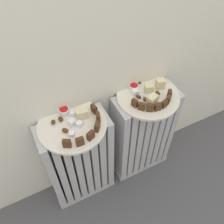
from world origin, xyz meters
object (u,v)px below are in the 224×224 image
jam_bowl_right (134,87)px  radiator_left (79,161)px  plate_left (72,125)px  jam_bowl_left (64,111)px  plate_right (148,96)px  radiator_right (142,135)px  fork (150,98)px

jam_bowl_right → radiator_left: bearing=-168.4°
plate_left → jam_bowl_left: bearing=95.8°
radiator_left → plate_right: (0.37, 0.00, 0.30)m
radiator_left → radiator_right: bearing=0.0°
radiator_left → plate_left: (-0.00, 0.00, 0.30)m
radiator_left → radiator_right: (0.37, 0.00, 0.00)m
plate_right → radiator_left: bearing=-180.0°
radiator_left → plate_left: 0.30m
plate_right → fork: fork is taller
radiator_right → jam_bowl_right: bearing=118.7°
radiator_right → plate_right: 0.30m
plate_right → jam_bowl_left: size_ratio=6.17×
plate_left → jam_bowl_left: (-0.01, 0.07, 0.02)m
radiator_right → jam_bowl_left: (-0.38, 0.07, 0.32)m
jam_bowl_left → jam_bowl_right: (0.34, -0.00, -0.00)m
radiator_left → plate_left: plate_left is taller
plate_right → jam_bowl_right: (-0.04, 0.07, 0.02)m
plate_right → jam_bowl_right: jam_bowl_right is taller
radiator_right → plate_left: (-0.37, 0.00, 0.30)m
radiator_right → plate_right: (0.00, 0.00, 0.30)m
radiator_right → jam_bowl_right: (-0.04, 0.07, 0.32)m
jam_bowl_left → jam_bowl_right: jam_bowl_left is taller
jam_bowl_left → fork: (0.38, -0.09, -0.01)m
plate_right → fork: bearing=-92.5°
fork → jam_bowl_right: bearing=112.7°
jam_bowl_right → fork: jam_bowl_right is taller
plate_left → fork: (0.37, -0.02, 0.01)m
jam_bowl_right → plate_right: bearing=-61.3°
radiator_left → jam_bowl_right: 0.47m
radiator_left → jam_bowl_left: 0.33m
fork → plate_left: bearing=177.1°
radiator_right → jam_bowl_right: 0.33m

